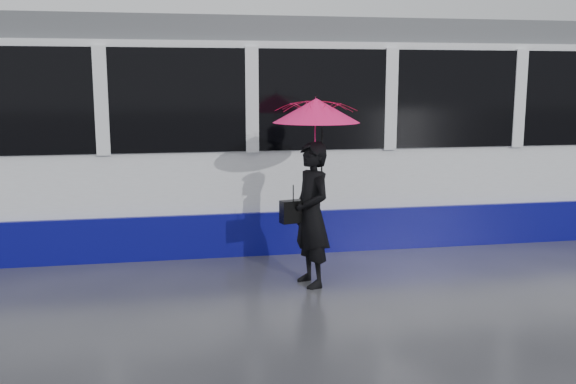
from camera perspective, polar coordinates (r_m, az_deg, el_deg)
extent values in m
plane|color=#2E2E34|center=(8.04, -1.19, -7.98)|extent=(90.00, 90.00, 0.00)
cube|color=#3F3D38|center=(9.73, -2.88, -4.76)|extent=(34.00, 0.07, 0.02)
cube|color=#3F3D38|center=(11.12, -3.86, -2.92)|extent=(34.00, 0.07, 0.02)
cube|color=white|center=(10.73, 9.37, 4.70)|extent=(24.00, 2.40, 2.95)
cube|color=#090A6D|center=(10.90, 9.20, -1.67)|extent=(24.00, 2.56, 0.62)
cube|color=black|center=(10.69, 9.47, 8.31)|extent=(23.00, 2.48, 1.40)
cube|color=#515458|center=(10.71, 9.62, 13.53)|extent=(23.60, 2.20, 0.35)
imported|color=black|center=(7.72, 2.10, -2.01)|extent=(0.57, 0.73, 1.75)
imported|color=#DA127A|center=(7.59, 2.52, 5.19)|extent=(1.18, 1.19, 0.88)
cone|color=#DA127A|center=(7.57, 2.53, 7.25)|extent=(1.26, 1.26, 0.28)
cylinder|color=black|center=(7.57, 2.54, 8.50)|extent=(0.01, 0.01, 0.07)
cylinder|color=black|center=(7.66, 3.02, 2.76)|extent=(0.02, 0.02, 0.77)
cube|color=black|center=(7.68, 0.47, -1.74)|extent=(0.34, 0.21, 0.27)
cylinder|color=black|center=(7.64, 0.47, -0.08)|extent=(0.01, 0.01, 0.18)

